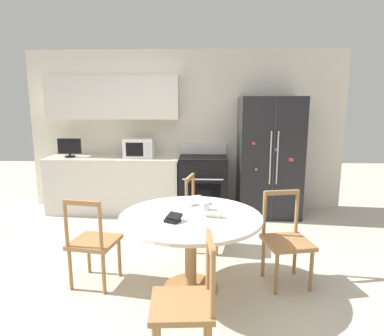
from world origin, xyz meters
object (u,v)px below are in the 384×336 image
Objects in this scene: dining_chair_right at (286,241)px; dining_chair_near at (186,304)px; dining_chair_far at (203,214)px; wallet at (173,219)px; countertop_tv at (69,147)px; dining_chair_left at (93,243)px; refrigerator at (269,157)px; oven_range at (203,184)px; candle_glass at (205,207)px; microwave at (139,148)px.

dining_chair_near is (-0.92, -1.10, 0.00)m from dining_chair_right.
wallet is (-0.25, -1.12, 0.33)m from dining_chair_far.
dining_chair_near is (2.04, -3.27, -0.63)m from countertop_tv.
wallet is at bearing -5.44° from dining_chair_left.
dining_chair_near and dining_chair_far have the same top height.
dining_chair_right is (2.96, -2.17, -0.63)m from countertop_tv.
refrigerator is 2.05× the size of dining_chair_right.
oven_range is 6.42× the size of wallet.
candle_glass is at bearing 15.89° from dining_chair_left.
dining_chair_right is at bearing 17.55° from wallet.
microwave is at bearing 115.39° from candle_glass.
dining_chair_far reaches higher than wallet.
dining_chair_far is 1.19m from wallet.
dining_chair_far is at bearing -54.11° from microwave.
candle_glass is at bearing 12.77° from dining_chair_far.
dining_chair_right is at bearing -69.19° from oven_range.
dining_chair_right is (1.84, -2.19, -0.62)m from microwave.
refrigerator reaches higher than countertop_tv.
wallet is (0.77, -2.52, -0.28)m from microwave.
countertop_tv is 3.08m from candle_glass.
dining_chair_near is at bearing 39.11° from dining_chair_right.
dining_chair_far is (-1.02, -1.35, -0.49)m from refrigerator.
refrigerator is at bearing 154.04° from dining_chair_far.
dining_chair_left is at bearing 164.16° from wallet.
countertop_tv is (-1.12, -0.02, 0.01)m from microwave.
dining_chair_left is at bearing -38.70° from dining_chair_far.
dining_chair_near is at bearing -109.19° from refrigerator.
countertop_tv is 3.90× the size of candle_glass.
microwave reaches higher than dining_chair_left.
dining_chair_left and dining_chair_near have the same top height.
dining_chair_right is at bearing 0.65° from candle_glass.
refrigerator reaches higher than dining_chair_left.
countertop_tv is 3.91m from dining_chair_near.
countertop_tv reaches higher than dining_chair_near.
candle_glass is at bearing -10.32° from dining_chair_near.
dining_chair_near is (0.95, -0.99, 0.00)m from dining_chair_left.
dining_chair_right and dining_chair_far have the same top height.
microwave is at bearing -60.99° from dining_chair_right.
countertop_tv is at bearing -47.31° from dining_chair_right.
oven_range is at bearing -5.60° from dining_chair_near.
dining_chair_left reaches higher than candle_glass.
wallet is at bearing 7.39° from dining_chair_near.
wallet is (-0.25, -2.51, 0.30)m from oven_range.
candle_glass is at bearing 50.15° from wallet.
refrigerator reaches higher than wallet.
refrigerator reaches higher than dining_chair_near.
dining_chair_left is 0.90m from wallet.
microwave is at bearing 106.87° from wallet.
microwave is 3.47m from dining_chair_near.
candle_glass is (0.12, 1.09, 0.34)m from dining_chair_near.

